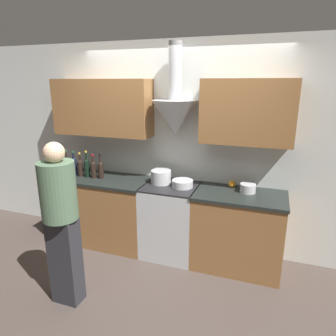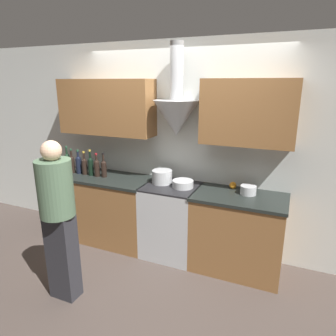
{
  "view_description": "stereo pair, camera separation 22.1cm",
  "coord_description": "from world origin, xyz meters",
  "px_view_note": "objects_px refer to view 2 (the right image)",
  "views": [
    {
      "loc": [
        1.1,
        -2.88,
        2.11
      ],
      "look_at": [
        0.0,
        0.24,
        1.16
      ],
      "focal_mm": 32.0,
      "sensor_mm": 36.0,
      "label": 1
    },
    {
      "loc": [
        1.31,
        -2.8,
        2.11
      ],
      "look_at": [
        0.0,
        0.24,
        1.16
      ],
      "focal_mm": 32.0,
      "sensor_mm": 36.0,
      "label": 2
    }
  ],
  "objects_px": {
    "saucepan": "(248,190)",
    "person_foreground_left": "(58,215)",
    "wine_bottle_0": "(67,162)",
    "mixing_bowl": "(183,184)",
    "wine_bottle_5": "(97,167)",
    "orange_fruit": "(233,185)",
    "wine_bottle_6": "(104,168)",
    "wine_bottle_1": "(72,163)",
    "stove_range": "(171,220)",
    "wine_bottle_3": "(84,165)",
    "stock_pot": "(162,177)",
    "wine_bottle_4": "(91,165)",
    "wine_bottle_2": "(79,164)"
  },
  "relations": [
    {
      "from": "stove_range",
      "to": "wine_bottle_3",
      "type": "relative_size",
      "value": 2.86
    },
    {
      "from": "wine_bottle_5",
      "to": "wine_bottle_6",
      "type": "height_order",
      "value": "wine_bottle_6"
    },
    {
      "from": "wine_bottle_3",
      "to": "wine_bottle_6",
      "type": "relative_size",
      "value": 0.97
    },
    {
      "from": "wine_bottle_1",
      "to": "stock_pot",
      "type": "xyz_separation_m",
      "value": [
        1.32,
        0.09,
        -0.05
      ]
    },
    {
      "from": "wine_bottle_5",
      "to": "orange_fruit",
      "type": "relative_size",
      "value": 3.83
    },
    {
      "from": "wine_bottle_4",
      "to": "wine_bottle_2",
      "type": "bearing_deg",
      "value": 177.52
    },
    {
      "from": "wine_bottle_0",
      "to": "mixing_bowl",
      "type": "height_order",
      "value": "wine_bottle_0"
    },
    {
      "from": "wine_bottle_4",
      "to": "wine_bottle_5",
      "type": "height_order",
      "value": "wine_bottle_4"
    },
    {
      "from": "orange_fruit",
      "to": "mixing_bowl",
      "type": "bearing_deg",
      "value": -161.49
    },
    {
      "from": "wine_bottle_2",
      "to": "wine_bottle_1",
      "type": "bearing_deg",
      "value": -170.62
    },
    {
      "from": "wine_bottle_1",
      "to": "wine_bottle_6",
      "type": "bearing_deg",
      "value": 1.13
    },
    {
      "from": "stock_pot",
      "to": "saucepan",
      "type": "height_order",
      "value": "stock_pot"
    },
    {
      "from": "wine_bottle_5",
      "to": "stove_range",
      "type": "bearing_deg",
      "value": 1.87
    },
    {
      "from": "wine_bottle_6",
      "to": "orange_fruit",
      "type": "distance_m",
      "value": 1.67
    },
    {
      "from": "stove_range",
      "to": "wine_bottle_1",
      "type": "distance_m",
      "value": 1.57
    },
    {
      "from": "stock_pot",
      "to": "wine_bottle_1",
      "type": "bearing_deg",
      "value": -176.24
    },
    {
      "from": "stove_range",
      "to": "wine_bottle_5",
      "type": "distance_m",
      "value": 1.2
    },
    {
      "from": "wine_bottle_4",
      "to": "saucepan",
      "type": "xyz_separation_m",
      "value": [
        2.05,
        0.11,
        -0.09
      ]
    },
    {
      "from": "wine_bottle_1",
      "to": "orange_fruit",
      "type": "distance_m",
      "value": 2.18
    },
    {
      "from": "saucepan",
      "to": "wine_bottle_5",
      "type": "bearing_deg",
      "value": -176.68
    },
    {
      "from": "wine_bottle_6",
      "to": "stove_range",
      "type": "bearing_deg",
      "value": 1.49
    },
    {
      "from": "wine_bottle_2",
      "to": "stock_pot",
      "type": "xyz_separation_m",
      "value": [
        1.22,
        0.07,
        -0.05
      ]
    },
    {
      "from": "wine_bottle_3",
      "to": "wine_bottle_4",
      "type": "xyz_separation_m",
      "value": [
        0.1,
        -0.0,
        0.01
      ]
    },
    {
      "from": "wine_bottle_1",
      "to": "wine_bottle_5",
      "type": "xyz_separation_m",
      "value": [
        0.41,
        0.0,
        -0.01
      ]
    },
    {
      "from": "mixing_bowl",
      "to": "stock_pot",
      "type": "bearing_deg",
      "value": 171.15
    },
    {
      "from": "stove_range",
      "to": "wine_bottle_1",
      "type": "bearing_deg",
      "value": -178.63
    },
    {
      "from": "stove_range",
      "to": "stock_pot",
      "type": "bearing_deg",
      "value": 160.44
    },
    {
      "from": "wine_bottle_6",
      "to": "wine_bottle_3",
      "type": "bearing_deg",
      "value": -179.84
    },
    {
      "from": "wine_bottle_1",
      "to": "person_foreground_left",
      "type": "bearing_deg",
      "value": -55.35
    },
    {
      "from": "wine_bottle_5",
      "to": "orange_fruit",
      "type": "height_order",
      "value": "wine_bottle_5"
    },
    {
      "from": "stove_range",
      "to": "wine_bottle_6",
      "type": "distance_m",
      "value": 1.11
    },
    {
      "from": "stock_pot",
      "to": "person_foreground_left",
      "type": "distance_m",
      "value": 1.33
    },
    {
      "from": "wine_bottle_1",
      "to": "wine_bottle_4",
      "type": "distance_m",
      "value": 0.31
    },
    {
      "from": "saucepan",
      "to": "wine_bottle_3",
      "type": "bearing_deg",
      "value": -177.23
    },
    {
      "from": "wine_bottle_3",
      "to": "stove_range",
      "type": "bearing_deg",
      "value": 1.17
    },
    {
      "from": "wine_bottle_0",
      "to": "person_foreground_left",
      "type": "bearing_deg",
      "value": -52.74
    },
    {
      "from": "stove_range",
      "to": "person_foreground_left",
      "type": "distance_m",
      "value": 1.42
    },
    {
      "from": "wine_bottle_5",
      "to": "saucepan",
      "type": "distance_m",
      "value": 1.95
    },
    {
      "from": "wine_bottle_0",
      "to": "person_foreground_left",
      "type": "height_order",
      "value": "person_foreground_left"
    },
    {
      "from": "stock_pot",
      "to": "mixing_bowl",
      "type": "distance_m",
      "value": 0.3
    },
    {
      "from": "wine_bottle_0",
      "to": "wine_bottle_1",
      "type": "distance_m",
      "value": 0.09
    },
    {
      "from": "stove_range",
      "to": "wine_bottle_5",
      "type": "height_order",
      "value": "wine_bottle_5"
    },
    {
      "from": "saucepan",
      "to": "person_foreground_left",
      "type": "relative_size",
      "value": 0.11
    },
    {
      "from": "saucepan",
      "to": "wine_bottle_6",
      "type": "bearing_deg",
      "value": -176.79
    },
    {
      "from": "wine_bottle_5",
      "to": "stock_pot",
      "type": "relative_size",
      "value": 1.26
    },
    {
      "from": "stove_range",
      "to": "wine_bottle_3",
      "type": "height_order",
      "value": "wine_bottle_3"
    },
    {
      "from": "wine_bottle_0",
      "to": "person_foreground_left",
      "type": "xyz_separation_m",
      "value": [
        0.87,
        -1.14,
        -0.16
      ]
    },
    {
      "from": "wine_bottle_0",
      "to": "stock_pot",
      "type": "xyz_separation_m",
      "value": [
        1.41,
        0.07,
        -0.06
      ]
    },
    {
      "from": "stock_pot",
      "to": "wine_bottle_2",
      "type": "bearing_deg",
      "value": -176.7
    },
    {
      "from": "wine_bottle_4",
      "to": "person_foreground_left",
      "type": "height_order",
      "value": "person_foreground_left"
    }
  ]
}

